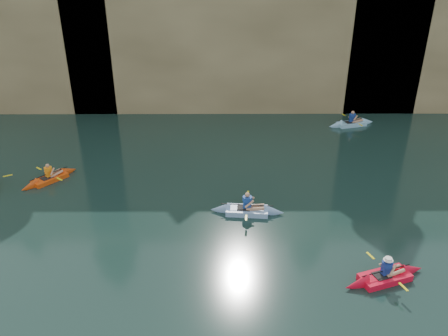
{
  "coord_description": "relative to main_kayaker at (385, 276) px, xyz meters",
  "views": [
    {
      "loc": [
        0.4,
        -8.08,
        10.07
      ],
      "look_at": [
        0.48,
        6.45,
        3.0
      ],
      "focal_mm": 35.0,
      "sensor_mm": 36.0,
      "label": 1
    }
  ],
  "objects": [
    {
      "name": "cliff",
      "position": [
        -6.0,
        26.26,
        5.84
      ],
      "size": [
        70.0,
        16.0,
        12.0
      ],
      "primitive_type": "cube",
      "color": "tan",
      "rests_on": "ground"
    },
    {
      "name": "cliff_slab_center",
      "position": [
        -4.0,
        18.86,
        5.54
      ],
      "size": [
        24.0,
        2.4,
        11.4
      ],
      "primitive_type": "cube",
      "color": "tan",
      "rests_on": "ground"
    },
    {
      "name": "sea_cave_center",
      "position": [
        -10.0,
        18.21,
        1.44
      ],
      "size": [
        3.5,
        1.0,
        3.2
      ],
      "primitive_type": "cube",
      "color": "black",
      "rests_on": "ground"
    },
    {
      "name": "sea_cave_east",
      "position": [
        4.0,
        18.21,
        2.09
      ],
      "size": [
        5.0,
        1.0,
        4.5
      ],
      "primitive_type": "cube",
      "color": "black",
      "rests_on": "ground"
    },
    {
      "name": "main_kayaker",
      "position": [
        0.0,
        0.0,
        0.0
      ],
      "size": [
        3.22,
        2.07,
        1.17
      ],
      "rotation": [
        0.0,
        0.0,
        0.33
      ],
      "color": "red",
      "rests_on": "ground"
    },
    {
      "name": "kayaker_orange",
      "position": [
        -14.16,
        7.48,
        -0.01
      ],
      "size": [
        2.44,
        2.77,
        1.14
      ],
      "rotation": [
        0.0,
        0.0,
        0.89
      ],
      "color": "#DE480E",
      "rests_on": "ground"
    },
    {
      "name": "kayaker_ltblue_near",
      "position": [
        -4.52,
        4.38,
        -0.0
      ],
      "size": [
        3.26,
        2.48,
        1.27
      ],
      "rotation": [
        0.0,
        0.0,
        -0.09
      ],
      "color": "#86AFE0",
      "rests_on": "ground"
    },
    {
      "name": "kayaker_ltblue_mid",
      "position": [
        2.94,
        15.24,
        -0.0
      ],
      "size": [
        3.37,
        2.39,
        1.26
      ],
      "rotation": [
        0.0,
        0.0,
        0.29
      ],
      "color": "#84BEDD",
      "rests_on": "ground"
    }
  ]
}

